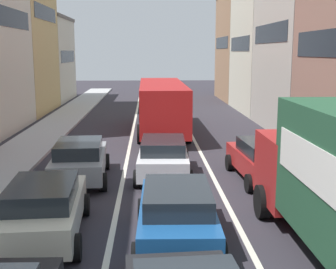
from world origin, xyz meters
The scene contains 10 objects.
sidewalk_left centered at (-6.70, 20.00, 0.07)m, with size 2.60×64.00×0.14m, color #B0B0B0.
lane_stripe_left centered at (-1.70, 20.00, 0.01)m, with size 0.16×60.00×0.01m, color silver.
lane_stripe_right centered at (1.70, 20.00, 0.01)m, with size 0.16×60.00×0.01m, color silver.
building_row_right centered at (9.90, 21.13, 5.46)m, with size 7.20×43.90×13.24m.
sedan_centre_lane_second centered at (-0.04, 5.77, 0.80)m, with size 2.15×4.35×1.49m.
wagon_left_lane_second centered at (-3.39, 6.25, 0.80)m, with size 2.29×4.41×1.49m.
hatchback_centre_lane_third centered at (-0.19, 11.83, 0.80)m, with size 2.18×4.36×1.49m.
sedan_left_lane_third centered at (-3.27, 11.47, 0.80)m, with size 2.27×4.40×1.49m.
sedan_right_lane_behind_truck centered at (3.49, 11.21, 0.80)m, with size 2.26×4.39×1.49m.
bus_mid_queue_primary centered at (0.04, 21.34, 1.76)m, with size 2.86×10.52×2.90m.
Camera 1 is at (-0.70, -4.72, 4.69)m, focal length 48.09 mm.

